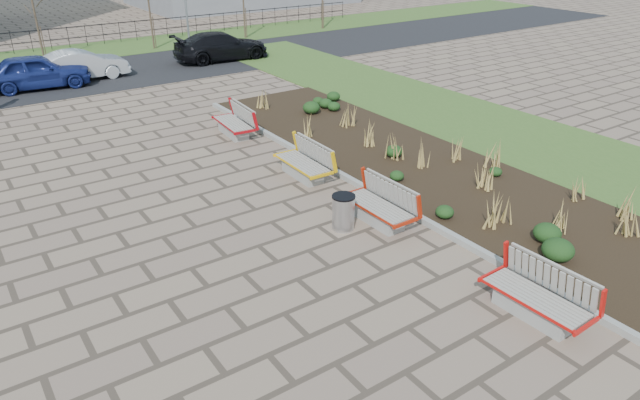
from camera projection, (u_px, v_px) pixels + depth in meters
ground at (345, 320)px, 10.74m from camera, size 120.00×120.00×0.00m
planting_bed at (409, 163)px, 17.60m from camera, size 4.50×18.00×0.10m
planting_curb at (349, 179)px, 16.40m from camera, size 0.16×18.00×0.15m
grass_verge_near at (509, 134)px, 20.04m from camera, size 5.00×38.00×0.04m
grass_verge_far at (39, 57)px, 31.37m from camera, size 80.00×5.00×0.04m
road at (65, 79)px, 26.95m from camera, size 80.00×7.00×0.02m
bench_a at (536, 295)px, 10.63m from camera, size 0.96×2.13×1.00m
bench_b at (377, 204)px, 14.03m from camera, size 0.91×2.11×1.00m
bench_c at (302, 161)px, 16.52m from camera, size 0.95×2.12×1.00m
bench_d at (233, 121)px, 19.78m from camera, size 1.05×2.16×1.00m
litter_bin at (343, 213)px, 13.76m from camera, size 0.55×0.55×0.87m
car_blue at (36, 71)px, 25.14m from camera, size 4.64×2.31×1.52m
car_silver at (81, 65)px, 26.57m from camera, size 4.16×1.46×1.37m
car_black at (221, 46)px, 30.33m from camera, size 5.16×2.32×1.47m
tree_c at (37, 22)px, 29.37m from camera, size 1.40×1.40×4.00m
tree_d at (150, 13)px, 32.44m from camera, size 1.40×1.40×4.00m
tree_e at (244, 5)px, 35.51m from camera, size 1.40×1.40×4.00m
railing_fence at (31, 41)px, 32.20m from camera, size 44.00×0.10×1.20m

